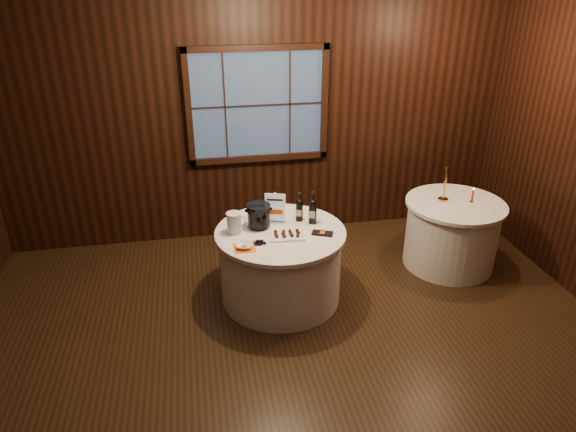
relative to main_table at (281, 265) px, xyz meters
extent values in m
plane|color=black|center=(0.00, -1.00, -0.39)|extent=(6.00, 6.00, 0.00)
cube|color=black|center=(0.00, 1.50, 1.11)|extent=(6.00, 0.02, 3.00)
cube|color=#364D72|center=(0.00, 1.47, 1.26)|extent=(1.50, 0.01, 1.20)
cylinder|color=white|center=(0.00, 0.00, -0.02)|extent=(1.20, 1.20, 0.73)
cylinder|color=white|center=(0.00, 0.00, 0.36)|extent=(1.28, 1.28, 0.04)
cylinder|color=white|center=(2.00, 0.30, -0.02)|extent=(1.00, 1.00, 0.73)
cylinder|color=white|center=(2.00, 0.30, 0.36)|extent=(1.08, 1.08, 0.04)
cube|color=#BABAC1|center=(-0.02, 0.19, 0.39)|extent=(0.19, 0.14, 0.02)
cube|color=#BABAC1|center=(-0.02, 0.19, 0.56)|extent=(0.03, 0.02, 0.31)
cube|color=white|center=(-0.02, 0.18, 0.56)|extent=(0.20, 0.07, 0.29)
cylinder|color=black|center=(0.23, 0.19, 0.48)|extent=(0.07, 0.07, 0.20)
sphere|color=black|center=(0.23, 0.19, 0.58)|extent=(0.07, 0.07, 0.07)
cylinder|color=black|center=(0.23, 0.19, 0.63)|extent=(0.03, 0.03, 0.09)
cylinder|color=black|center=(0.23, 0.19, 0.68)|extent=(0.03, 0.03, 0.02)
cube|color=beige|center=(0.23, 0.15, 0.48)|extent=(0.05, 0.02, 0.07)
cylinder|color=black|center=(0.35, 0.11, 0.49)|extent=(0.08, 0.08, 0.22)
sphere|color=black|center=(0.35, 0.11, 0.60)|extent=(0.08, 0.08, 0.08)
cylinder|color=black|center=(0.35, 0.11, 0.66)|extent=(0.03, 0.03, 0.10)
cylinder|color=black|center=(0.35, 0.11, 0.71)|extent=(0.03, 0.03, 0.02)
cube|color=beige|center=(0.35, 0.07, 0.49)|extent=(0.06, 0.02, 0.08)
cylinder|color=black|center=(-0.19, 0.12, 0.40)|extent=(0.17, 0.17, 0.03)
cylinder|color=black|center=(-0.19, 0.12, 0.51)|extent=(0.22, 0.22, 0.19)
cylinder|color=black|center=(-0.19, 0.12, 0.61)|extent=(0.24, 0.24, 0.02)
cube|color=white|center=(0.04, -0.13, 0.39)|extent=(0.35, 0.24, 0.02)
cube|color=black|center=(0.39, -0.14, 0.39)|extent=(0.22, 0.17, 0.02)
cylinder|color=#372B14|center=(-0.31, -0.21, 0.40)|extent=(0.07, 0.02, 0.03)
cylinder|color=silver|center=(-0.44, 0.05, 0.48)|extent=(0.13, 0.13, 0.20)
cylinder|color=silver|center=(-0.44, 0.05, 0.59)|extent=(0.15, 0.15, 0.01)
torus|color=silver|center=(-0.37, 0.05, 0.49)|extent=(0.10, 0.04, 0.10)
cube|color=orange|center=(-0.38, -0.27, 0.38)|extent=(0.20, 0.20, 0.00)
imported|color=white|center=(-0.38, -0.27, 0.40)|extent=(0.18, 0.18, 0.04)
cylinder|color=gold|center=(1.88, 0.38, 0.39)|extent=(0.11, 0.11, 0.02)
cylinder|color=gold|center=(1.88, 0.38, 0.58)|extent=(0.02, 0.02, 0.35)
cylinder|color=gold|center=(1.88, 0.38, 0.77)|extent=(0.06, 0.06, 0.03)
cylinder|color=gold|center=(2.16, 0.27, 0.39)|extent=(0.05, 0.05, 0.01)
cylinder|color=#B3100D|center=(2.16, 0.27, 0.46)|extent=(0.02, 0.02, 0.14)
sphere|color=#FFB23F|center=(2.16, 0.27, 0.54)|extent=(0.02, 0.02, 0.02)
camera|label=1|loc=(-0.75, -4.35, 2.70)|focal=32.00mm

